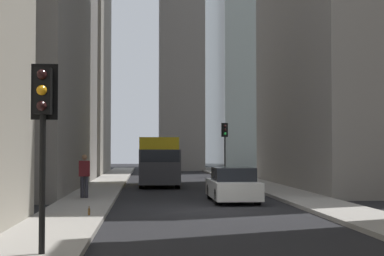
# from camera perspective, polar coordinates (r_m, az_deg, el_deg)

# --- Properties ---
(ground_plane) EXTENTS (135.00, 135.00, 0.00)m
(ground_plane) POSITION_cam_1_polar(r_m,az_deg,el_deg) (20.83, 1.46, -8.01)
(ground_plane) COLOR black
(sidewalk_right) EXTENTS (90.00, 2.20, 0.14)m
(sidewalk_right) POSITION_cam_1_polar(r_m,az_deg,el_deg) (20.84, -11.05, -7.77)
(sidewalk_right) COLOR gray
(sidewalk_right) RESTS_ON ground_plane
(sidewalk_left) EXTENTS (90.00, 2.20, 0.14)m
(sidewalk_left) POSITION_cam_1_polar(r_m,az_deg,el_deg) (21.75, 13.44, -7.52)
(sidewalk_left) COLOR gray
(sidewalk_left) RESTS_ON ground_plane
(building_right_far) EXTENTS (13.19, 10.00, 26.70)m
(building_right_far) POSITION_cam_1_polar(r_m,az_deg,el_deg) (53.43, -13.70, 10.07)
(building_right_far) COLOR gray
(building_right_far) RESTS_ON ground_plane
(delivery_truck) EXTENTS (6.46, 2.25, 2.84)m
(delivery_truck) POSITION_cam_1_polar(r_m,az_deg,el_deg) (34.52, -3.25, -3.23)
(delivery_truck) COLOR yellow
(delivery_truck) RESTS_ON ground_plane
(sedan_white) EXTENTS (4.30, 1.78, 1.42)m
(sedan_white) POSITION_cam_1_polar(r_m,az_deg,el_deg) (24.17, 3.97, -5.61)
(sedan_white) COLOR silver
(sedan_white) RESTS_ON ground_plane
(traffic_light_foreground) EXTENTS (0.43, 0.52, 3.69)m
(traffic_light_foreground) POSITION_cam_1_polar(r_m,az_deg,el_deg) (11.72, -14.27, 1.40)
(traffic_light_foreground) COLOR black
(traffic_light_foreground) RESTS_ON sidewalk_right
(traffic_light_midblock) EXTENTS (0.43, 0.52, 4.10)m
(traffic_light_midblock) POSITION_cam_1_polar(r_m,az_deg,el_deg) (46.15, 3.21, -0.84)
(traffic_light_midblock) COLOR black
(traffic_light_midblock) RESTS_ON sidewalk_left
(pedestrian) EXTENTS (0.26, 0.44, 1.80)m
(pedestrian) POSITION_cam_1_polar(r_m,az_deg,el_deg) (24.88, -10.40, -4.42)
(pedestrian) COLOR #33333D
(pedestrian) RESTS_ON sidewalk_right
(discarded_bottle) EXTENTS (0.07, 0.07, 0.27)m
(discarded_bottle) POSITION_cam_1_polar(r_m,az_deg,el_deg) (18.38, -9.96, -7.99)
(discarded_bottle) COLOR brown
(discarded_bottle) RESTS_ON sidewalk_right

